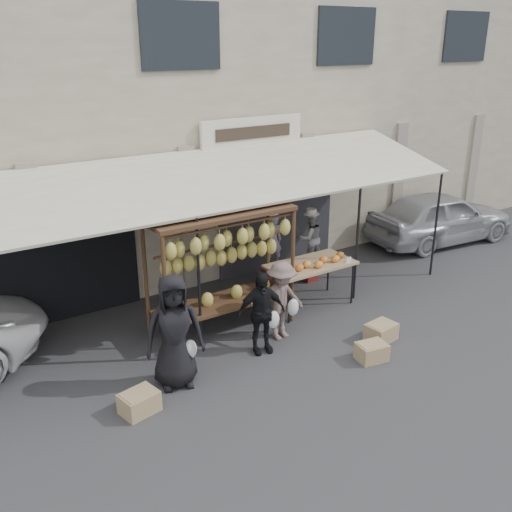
{
  "coord_description": "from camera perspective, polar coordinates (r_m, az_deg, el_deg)",
  "views": [
    {
      "loc": [
        -4.92,
        -6.62,
        4.96
      ],
      "look_at": [
        0.29,
        1.4,
        1.3
      ],
      "focal_mm": 40.0,
      "sensor_mm": 36.0,
      "label": 1
    }
  ],
  "objects": [
    {
      "name": "vendor_right",
      "position": [
        12.22,
        5.47,
        1.8
      ],
      "size": [
        0.62,
        0.52,
        1.15
      ],
      "primitive_type": "imported",
      "rotation": [
        0.0,
        0.0,
        2.98
      ],
      "color": "#9E9E9E",
      "rests_on": "stool_right"
    },
    {
      "name": "customer_left",
      "position": [
        8.6,
        -8.18,
        -7.49
      ],
      "size": [
        1.0,
        0.78,
        1.79
      ],
      "primitive_type": "imported",
      "rotation": [
        0.0,
        0.0,
        -0.27
      ],
      "color": "black",
      "rests_on": "ground_plane"
    },
    {
      "name": "banana_rack",
      "position": [
        9.79,
        -3.34,
        0.66
      ],
      "size": [
        2.6,
        0.9,
        2.24
      ],
      "color": "#4B2D1A",
      "rests_on": "ground_plane"
    },
    {
      "name": "crate_near_b",
      "position": [
        10.29,
        12.4,
        -7.43
      ],
      "size": [
        0.56,
        0.45,
        0.31
      ],
      "primitive_type": "cube",
      "rotation": [
        0.0,
        0.0,
        0.12
      ],
      "color": "tan",
      "rests_on": "ground_plane"
    },
    {
      "name": "crate_far",
      "position": [
        8.46,
        -11.6,
        -14.16
      ],
      "size": [
        0.58,
        0.49,
        0.31
      ],
      "primitive_type": "cube",
      "rotation": [
        0.0,
        0.0,
        0.21
      ],
      "color": "tan",
      "rests_on": "ground_plane"
    },
    {
      "name": "crate_near_a",
      "position": [
        9.68,
        11.49,
        -9.36
      ],
      "size": [
        0.53,
        0.44,
        0.29
      ],
      "primitive_type": "cube",
      "rotation": [
        0.0,
        0.0,
        -0.16
      ],
      "color": "tan",
      "rests_on": "ground_plane"
    },
    {
      "name": "customer_right",
      "position": [
        9.9,
        2.54,
        -4.5
      ],
      "size": [
        0.96,
        0.6,
        1.42
      ],
      "primitive_type": "imported",
      "rotation": [
        0.0,
        0.0,
        0.08
      ],
      "color": "#705C56",
      "rests_on": "ground_plane"
    },
    {
      "name": "produce_table",
      "position": [
        11.02,
        5.63,
        -0.92
      ],
      "size": [
        1.7,
        0.9,
        1.04
      ],
      "color": "tan",
      "rests_on": "ground_plane"
    },
    {
      "name": "shophouse",
      "position": [
        14.07,
        -12.85,
        15.09
      ],
      "size": [
        24.0,
        6.15,
        7.3
      ],
      "color": "beige",
      "rests_on": "ground_plane"
    },
    {
      "name": "ground_plane",
      "position": [
        9.62,
        3.13,
        -10.12
      ],
      "size": [
        90.0,
        90.0,
        0.0
      ],
      "primitive_type": "plane",
      "color": "#2D2D30"
    },
    {
      "name": "stool_right",
      "position": [
        12.5,
        5.35,
        -1.55
      ],
      "size": [
        0.36,
        0.36,
        0.4
      ],
      "primitive_type": "cube",
      "rotation": [
        0.0,
        0.0,
        -0.32
      ],
      "color": "maroon",
      "rests_on": "ground_plane"
    },
    {
      "name": "vendor_left",
      "position": [
        11.8,
        1.66,
        1.55
      ],
      "size": [
        0.47,
        0.37,
        1.12
      ],
      "primitive_type": "imported",
      "rotation": [
        0.0,
        0.0,
        2.86
      ],
      "color": "gray",
      "rests_on": "stool_left"
    },
    {
      "name": "stool_left",
      "position": [
        12.09,
        1.62,
        -2.03
      ],
      "size": [
        0.36,
        0.36,
        0.48
      ],
      "primitive_type": "cube",
      "rotation": [
        0.0,
        0.0,
        0.06
      ],
      "color": "maroon",
      "rests_on": "ground_plane"
    },
    {
      "name": "sedan",
      "position": [
        15.39,
        17.93,
        3.75
      ],
      "size": [
        4.11,
        1.99,
        1.35
      ],
      "primitive_type": "imported",
      "rotation": [
        0.0,
        0.0,
        1.47
      ],
      "color": "#9E9EA3",
      "rests_on": "ground_plane"
    },
    {
      "name": "customer_mid",
      "position": [
        9.46,
        0.49,
        -5.69
      ],
      "size": [
        0.9,
        0.52,
        1.44
      ],
      "primitive_type": "imported",
      "rotation": [
        0.0,
        0.0,
        -0.21
      ],
      "color": "black",
      "rests_on": "ground_plane"
    },
    {
      "name": "awning",
      "position": [
        10.45,
        -3.97,
        7.68
      ],
      "size": [
        10.0,
        2.35,
        2.92
      ],
      "color": "beige",
      "rests_on": "ground_plane"
    }
  ]
}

